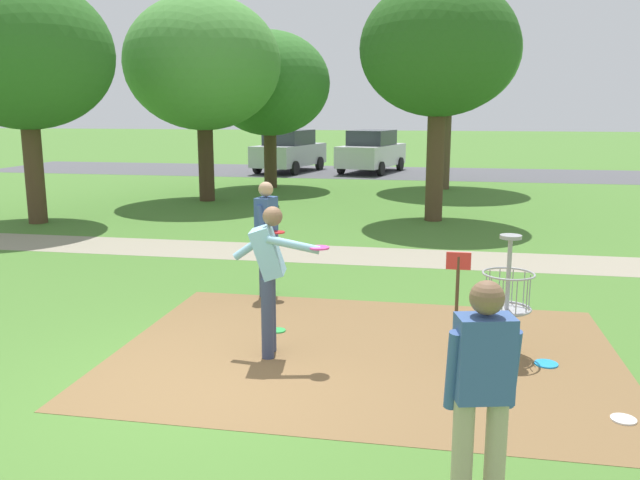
{
  "coord_description": "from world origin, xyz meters",
  "views": [
    {
      "loc": [
        2.41,
        -5.81,
        2.76
      ],
      "look_at": [
        0.81,
        2.76,
        1.0
      ],
      "focal_mm": 36.68,
      "sensor_mm": 36.0,
      "label": 1
    }
  ],
  "objects_px": {
    "frisbee_by_tee": "(278,331)",
    "tree_near_right": "(24,55)",
    "frisbee_mid_grass": "(623,419)",
    "player_throwing": "(270,271)",
    "disc_golf_basket": "(502,290)",
    "player_waiting_left": "(482,392)",
    "parked_car_leftmost": "(289,151)",
    "parked_car_center_left": "(372,151)",
    "tree_near_left": "(439,49)",
    "tree_mid_left": "(269,84)",
    "tree_mid_right": "(203,64)",
    "frisbee_near_basket": "(546,364)",
    "player_foreground_watching": "(267,232)",
    "tree_mid_center": "(447,51)"
  },
  "relations": [
    {
      "from": "frisbee_by_tee",
      "to": "tree_near_right",
      "type": "distance_m",
      "value": 11.0
    },
    {
      "from": "frisbee_mid_grass",
      "to": "player_throwing",
      "type": "bearing_deg",
      "value": 164.47
    },
    {
      "from": "disc_golf_basket",
      "to": "player_throwing",
      "type": "distance_m",
      "value": 2.62
    },
    {
      "from": "player_waiting_left",
      "to": "parked_car_leftmost",
      "type": "relative_size",
      "value": 0.38
    },
    {
      "from": "disc_golf_basket",
      "to": "player_throwing",
      "type": "xyz_separation_m",
      "value": [
        -2.56,
        -0.5,
        0.23
      ]
    },
    {
      "from": "parked_car_leftmost",
      "to": "parked_car_center_left",
      "type": "relative_size",
      "value": 1.0
    },
    {
      "from": "tree_near_left",
      "to": "parked_car_center_left",
      "type": "distance_m",
      "value": 13.07
    },
    {
      "from": "disc_golf_basket",
      "to": "parked_car_leftmost",
      "type": "bearing_deg",
      "value": 109.37
    },
    {
      "from": "player_throwing",
      "to": "tree_mid_left",
      "type": "distance_m",
      "value": 16.39
    },
    {
      "from": "tree_mid_right",
      "to": "parked_car_leftmost",
      "type": "relative_size",
      "value": 1.34
    },
    {
      "from": "frisbee_near_basket",
      "to": "parked_car_center_left",
      "type": "height_order",
      "value": "parked_car_center_left"
    },
    {
      "from": "frisbee_near_basket",
      "to": "parked_car_leftmost",
      "type": "relative_size",
      "value": 0.06
    },
    {
      "from": "player_foreground_watching",
      "to": "frisbee_near_basket",
      "type": "distance_m",
      "value": 4.4
    },
    {
      "from": "tree_near_right",
      "to": "tree_mid_left",
      "type": "height_order",
      "value": "tree_near_right"
    },
    {
      "from": "frisbee_mid_grass",
      "to": "tree_near_left",
      "type": "relative_size",
      "value": 0.04
    },
    {
      "from": "parked_car_center_left",
      "to": "disc_golf_basket",
      "type": "bearing_deg",
      "value": -80.01
    },
    {
      "from": "player_throwing",
      "to": "frisbee_mid_grass",
      "type": "bearing_deg",
      "value": -15.53
    },
    {
      "from": "tree_mid_right",
      "to": "parked_car_center_left",
      "type": "bearing_deg",
      "value": 68.25
    },
    {
      "from": "frisbee_mid_grass",
      "to": "parked_car_leftmost",
      "type": "xyz_separation_m",
      "value": [
        -8.38,
        22.54,
        0.91
      ]
    },
    {
      "from": "disc_golf_basket",
      "to": "frisbee_near_basket",
      "type": "relative_size",
      "value": 5.49
    },
    {
      "from": "frisbee_near_basket",
      "to": "frisbee_by_tee",
      "type": "distance_m",
      "value": 3.21
    },
    {
      "from": "player_throwing",
      "to": "frisbee_by_tee",
      "type": "distance_m",
      "value": 1.25
    },
    {
      "from": "player_foreground_watching",
      "to": "frisbee_mid_grass",
      "type": "relative_size",
      "value": 7.61
    },
    {
      "from": "frisbee_by_tee",
      "to": "tree_near_right",
      "type": "xyz_separation_m",
      "value": [
        -7.77,
        6.69,
        3.98
      ]
    },
    {
      "from": "frisbee_near_basket",
      "to": "tree_mid_right",
      "type": "bearing_deg",
      "value": 124.98
    },
    {
      "from": "tree_mid_left",
      "to": "parked_car_leftmost",
      "type": "distance_m",
      "value": 6.53
    },
    {
      "from": "frisbee_near_basket",
      "to": "tree_mid_right",
      "type": "xyz_separation_m",
      "value": [
        -8.23,
        11.76,
        4.04
      ]
    },
    {
      "from": "tree_near_right",
      "to": "parked_car_center_left",
      "type": "bearing_deg",
      "value": 65.27
    },
    {
      "from": "parked_car_center_left",
      "to": "tree_mid_right",
      "type": "bearing_deg",
      "value": -111.75
    },
    {
      "from": "tree_near_right",
      "to": "parked_car_leftmost",
      "type": "relative_size",
      "value": 1.28
    },
    {
      "from": "tree_mid_left",
      "to": "tree_mid_right",
      "type": "xyz_separation_m",
      "value": [
        -1.04,
        -3.63,
        0.45
      ]
    },
    {
      "from": "player_waiting_left",
      "to": "frisbee_mid_grass",
      "type": "distance_m",
      "value": 2.47
    },
    {
      "from": "player_throwing",
      "to": "frisbee_near_basket",
      "type": "xyz_separation_m",
      "value": [
        3.05,
        0.25,
        -0.98
      ]
    },
    {
      "from": "frisbee_near_basket",
      "to": "tree_mid_left",
      "type": "distance_m",
      "value": 17.36
    },
    {
      "from": "disc_golf_basket",
      "to": "tree_mid_left",
      "type": "bearing_deg",
      "value": 113.87
    },
    {
      "from": "player_waiting_left",
      "to": "tree_mid_center",
      "type": "height_order",
      "value": "tree_mid_center"
    },
    {
      "from": "disc_golf_basket",
      "to": "player_foreground_watching",
      "type": "height_order",
      "value": "player_foreground_watching"
    },
    {
      "from": "player_waiting_left",
      "to": "tree_mid_center",
      "type": "relative_size",
      "value": 0.25
    },
    {
      "from": "frisbee_near_basket",
      "to": "frisbee_by_tee",
      "type": "xyz_separation_m",
      "value": [
        -3.17,
        0.53,
        0.0
      ]
    },
    {
      "from": "player_foreground_watching",
      "to": "player_throwing",
      "type": "relative_size",
      "value": 1.0
    },
    {
      "from": "parked_car_center_left",
      "to": "frisbee_mid_grass",
      "type": "bearing_deg",
      "value": -78.29
    },
    {
      "from": "frisbee_by_tee",
      "to": "parked_car_center_left",
      "type": "height_order",
      "value": "parked_car_center_left"
    },
    {
      "from": "frisbee_by_tee",
      "to": "player_throwing",
      "type": "bearing_deg",
      "value": -81.53
    },
    {
      "from": "frisbee_near_basket",
      "to": "tree_mid_right",
      "type": "relative_size",
      "value": 0.04
    },
    {
      "from": "tree_mid_center",
      "to": "tree_mid_right",
      "type": "bearing_deg",
      "value": -148.31
    },
    {
      "from": "player_foreground_watching",
      "to": "frisbee_near_basket",
      "type": "xyz_separation_m",
      "value": [
        3.73,
        -2.12,
        -0.96
      ]
    },
    {
      "from": "player_throwing",
      "to": "frisbee_mid_grass",
      "type": "relative_size",
      "value": 7.61
    },
    {
      "from": "parked_car_leftmost",
      "to": "player_waiting_left",
      "type": "bearing_deg",
      "value": -73.98
    },
    {
      "from": "frisbee_near_basket",
      "to": "tree_near_left",
      "type": "relative_size",
      "value": 0.04
    },
    {
      "from": "player_foreground_watching",
      "to": "frisbee_near_basket",
      "type": "bearing_deg",
      "value": -29.66
    }
  ]
}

